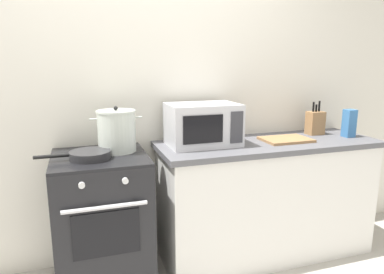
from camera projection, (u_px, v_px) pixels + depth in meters
The scene contains 10 objects.
back_wall at pixel (180, 96), 2.72m from camera, with size 4.40×0.10×2.50m, color silver.
lower_cabinet_right at pixel (266, 201), 2.75m from camera, with size 1.64×0.56×0.88m, color white.
countertop_right at pixel (269, 144), 2.65m from camera, with size 1.70×0.60×0.04m, color #59595E.
stove at pixel (103, 222), 2.35m from camera, with size 0.60×0.64×0.92m.
stock_pot at pixel (117, 131), 2.33m from camera, with size 0.34×0.26×0.31m.
frying_pan at pixel (89, 155), 2.17m from camera, with size 0.45×0.25×0.05m.
microwave at pixel (202, 124), 2.51m from camera, with size 0.50×0.37×0.30m.
cutting_board at pixel (286, 139), 2.67m from camera, with size 0.36×0.26×0.02m, color #997047.
knife_block at pixel (315, 123), 2.89m from camera, with size 0.13×0.10×0.28m.
pasta_box at pixel (349, 123), 2.79m from camera, with size 0.08×0.08×0.22m, color teal.
Camera 1 is at (-0.46, -1.65, 1.51)m, focal length 32.76 mm.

